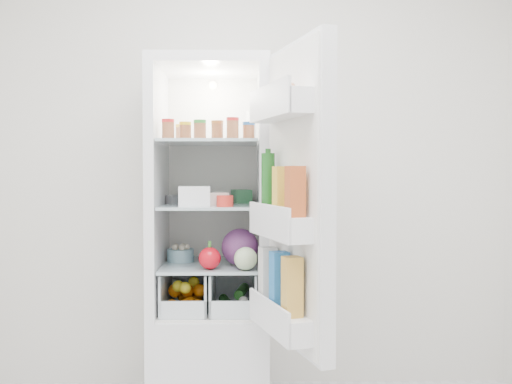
{
  "coord_description": "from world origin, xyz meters",
  "views": [
    {
      "loc": [
        -0.01,
        -1.79,
        1.23
      ],
      "look_at": [
        0.03,
        0.95,
        1.13
      ],
      "focal_mm": 40.0,
      "sensor_mm": 36.0,
      "label": 1
    }
  ],
  "objects_px": {
    "red_cabbage": "(240,247)",
    "fridge_door": "(293,204)",
    "mushroom_bowl": "(181,255)",
    "refrigerator": "(211,277)"
  },
  "relations": [
    {
      "from": "red_cabbage",
      "to": "fridge_door",
      "type": "relative_size",
      "value": 0.15
    },
    {
      "from": "red_cabbage",
      "to": "mushroom_bowl",
      "type": "height_order",
      "value": "red_cabbage"
    },
    {
      "from": "refrigerator",
      "to": "mushroom_bowl",
      "type": "distance_m",
      "value": 0.2
    },
    {
      "from": "refrigerator",
      "to": "mushroom_bowl",
      "type": "height_order",
      "value": "refrigerator"
    },
    {
      "from": "fridge_door",
      "to": "refrigerator",
      "type": "bearing_deg",
      "value": 15.17
    },
    {
      "from": "refrigerator",
      "to": "fridge_door",
      "type": "distance_m",
      "value": 0.85
    },
    {
      "from": "refrigerator",
      "to": "fridge_door",
      "type": "bearing_deg",
      "value": -58.29
    },
    {
      "from": "refrigerator",
      "to": "mushroom_bowl",
      "type": "bearing_deg",
      "value": 177.07
    },
    {
      "from": "refrigerator",
      "to": "red_cabbage",
      "type": "distance_m",
      "value": 0.27
    },
    {
      "from": "mushroom_bowl",
      "to": "fridge_door",
      "type": "height_order",
      "value": "fridge_door"
    }
  ]
}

